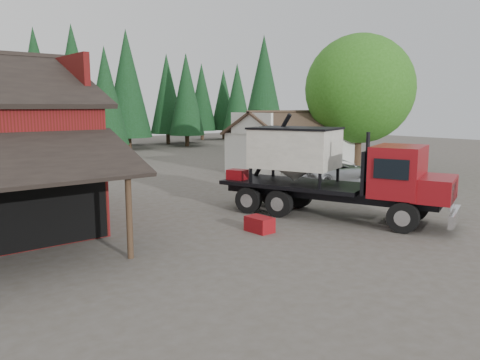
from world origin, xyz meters
TOP-DOWN VIEW (x-y plane):
  - ground at (0.00, 0.00)m, footprint 120.00×120.00m
  - farmhouse at (13.00, 13.00)m, footprint 8.60×6.42m
  - deciduous_tree at (17.01, 9.97)m, footprint 8.00×8.00m
  - conifer_backdrop at (0.00, 42.00)m, footprint 76.00×16.00m
  - near_pine_b at (6.00, 30.00)m, footprint 3.96×3.96m
  - near_pine_c at (22.00, 26.00)m, footprint 4.84×4.84m
  - feed_truck at (4.00, 1.75)m, footprint 6.10×10.51m
  - silver_car at (11.20, 7.29)m, footprint 6.30×3.35m
  - equip_box at (-0.16, 1.87)m, footprint 0.73×1.12m

SIDE VIEW (x-z plane):
  - ground at x=0.00m, z-range 0.00..0.00m
  - conifer_backdrop at x=0.00m, z-range -8.00..8.00m
  - equip_box at x=-0.16m, z-range 0.00..0.60m
  - silver_car at x=11.20m, z-range 0.00..1.69m
  - farmhouse at x=13.00m, z-range -0.66..3.99m
  - feed_truck at x=4.00m, z-range -0.15..4.46m
  - near_pine_b at x=6.00m, z-range 0.69..11.09m
  - deciduous_tree at x=17.01m, z-range 0.81..11.01m
  - near_pine_c at x=22.00m, z-range 0.69..13.09m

